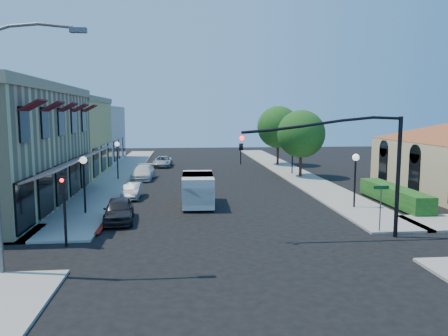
{
  "coord_description": "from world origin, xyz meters",
  "views": [
    {
      "loc": [
        -2.61,
        -18.81,
        6.14
      ],
      "look_at": [
        0.15,
        9.33,
        2.6
      ],
      "focal_mm": 35.0,
      "sensor_mm": 36.0,
      "label": 1
    }
  ],
  "objects": [
    {
      "name": "cobra_streetlight",
      "position": [
        -9.15,
        -2.0,
        5.27
      ],
      "size": [
        3.6,
        0.25,
        9.31
      ],
      "color": "#595B5E",
      "rests_on": "ground"
    },
    {
      "name": "signal_mast_arm",
      "position": [
        5.86,
        1.5,
        4.09
      ],
      "size": [
        8.01,
        0.39,
        6.0
      ],
      "color": "black",
      "rests_on": "ground"
    },
    {
      "name": "ground",
      "position": [
        0.0,
        0.0,
        0.0
      ],
      "size": [
        120.0,
        120.0,
        0.0
      ],
      "primitive_type": "plane",
      "color": "black",
      "rests_on": "ground"
    },
    {
      "name": "lamppost_right_near",
      "position": [
        8.5,
        8.0,
        2.74
      ],
      "size": [
        0.44,
        0.44,
        3.57
      ],
      "color": "black",
      "rests_on": "ground"
    },
    {
      "name": "yellow_stucco_building",
      "position": [
        -15.5,
        26.0,
        3.8
      ],
      "size": [
        10.0,
        12.0,
        7.6
      ],
      "primitive_type": "cube",
      "color": "#E6B767",
      "rests_on": "ground"
    },
    {
      "name": "hedge",
      "position": [
        11.7,
        9.0,
        0.0
      ],
      "size": [
        1.4,
        8.0,
        1.1
      ],
      "primitive_type": "cube",
      "color": "#174714",
      "rests_on": "ground"
    },
    {
      "name": "parked_car_a",
      "position": [
        -6.2,
        6.0,
        0.68
      ],
      "size": [
        1.92,
        4.12,
        1.36
      ],
      "primitive_type": "imported",
      "rotation": [
        0.0,
        0.0,
        0.08
      ],
      "color": "black",
      "rests_on": "ground"
    },
    {
      "name": "sidewalk_right",
      "position": [
        8.75,
        27.0,
        0.06
      ],
      "size": [
        3.5,
        50.0,
        0.12
      ],
      "primitive_type": "cube",
      "color": "gray",
      "rests_on": "ground"
    },
    {
      "name": "parked_car_b",
      "position": [
        -6.2,
        13.0,
        0.55
      ],
      "size": [
        1.35,
        3.42,
        1.11
      ],
      "primitive_type": "imported",
      "rotation": [
        0.0,
        0.0,
        -0.05
      ],
      "color": "#AFB2B5",
      "rests_on": "ground"
    },
    {
      "name": "curb_red_strip",
      "position": [
        -6.9,
        8.0,
        0.0
      ],
      "size": [
        0.25,
        10.0,
        0.06
      ],
      "primitive_type": "cube",
      "color": "maroon",
      "rests_on": "ground"
    },
    {
      "name": "street_tree_b",
      "position": [
        8.8,
        32.0,
        4.54
      ],
      "size": [
        4.94,
        4.94,
        7.02
      ],
      "color": "black",
      "rests_on": "ground"
    },
    {
      "name": "white_van",
      "position": [
        -1.55,
        9.97,
        1.21
      ],
      "size": [
        2.19,
        4.77,
        2.09
      ],
      "color": "silver",
      "rests_on": "ground"
    },
    {
      "name": "pink_stucco_building",
      "position": [
        -15.5,
        38.0,
        3.5
      ],
      "size": [
        10.0,
        12.0,
        7.0
      ],
      "primitive_type": "cube",
      "color": "beige",
      "rests_on": "ground"
    },
    {
      "name": "parked_car_c",
      "position": [
        -6.2,
        22.06,
        0.66
      ],
      "size": [
        2.22,
        4.7,
        1.32
      ],
      "primitive_type": "imported",
      "rotation": [
        0.0,
        0.0,
        -0.08
      ],
      "color": "silver",
      "rests_on": "ground"
    },
    {
      "name": "lamppost_right_far",
      "position": [
        8.5,
        24.0,
        2.74
      ],
      "size": [
        0.44,
        0.44,
        3.57
      ],
      "color": "black",
      "rests_on": "ground"
    },
    {
      "name": "lamppost_left_near",
      "position": [
        -8.5,
        8.0,
        2.74
      ],
      "size": [
        0.44,
        0.44,
        3.57
      ],
      "color": "black",
      "rests_on": "ground"
    },
    {
      "name": "parked_car_d",
      "position": [
        -4.8,
        32.0,
        0.6
      ],
      "size": [
        2.25,
        4.45,
        1.21
      ],
      "primitive_type": "imported",
      "rotation": [
        0.0,
        0.0,
        -0.06
      ],
      "color": "silver",
      "rests_on": "ground"
    },
    {
      "name": "street_name_sign",
      "position": [
        7.5,
        2.2,
        1.7
      ],
      "size": [
        0.8,
        0.06,
        2.5
      ],
      "color": "#595B5E",
      "rests_on": "ground"
    },
    {
      "name": "street_tree_a",
      "position": [
        8.8,
        22.0,
        4.19
      ],
      "size": [
        4.56,
        4.56,
        6.48
      ],
      "color": "black",
      "rests_on": "ground"
    },
    {
      "name": "secondary_signal",
      "position": [
        -8.0,
        1.41,
        2.32
      ],
      "size": [
        0.28,
        0.42,
        3.32
      ],
      "color": "black",
      "rests_on": "ground"
    },
    {
      "name": "sidewalk_left",
      "position": [
        -8.75,
        27.0,
        0.06
      ],
      "size": [
        3.5,
        50.0,
        0.12
      ],
      "primitive_type": "cube",
      "color": "gray",
      "rests_on": "ground"
    },
    {
      "name": "lamppost_left_far",
      "position": [
        -8.5,
        22.0,
        2.74
      ],
      "size": [
        0.44,
        0.44,
        3.57
      ],
      "color": "black",
      "rests_on": "ground"
    }
  ]
}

